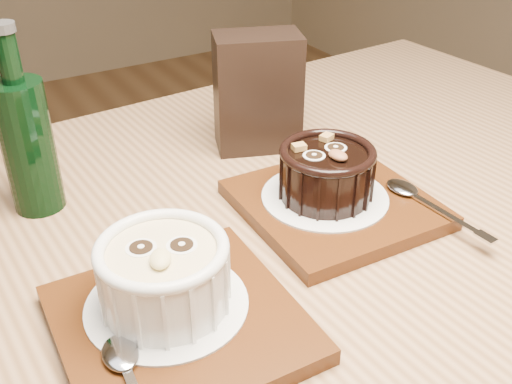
% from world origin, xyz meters
% --- Properties ---
extents(table, '(1.24, 0.87, 0.75)m').
position_xyz_m(table, '(0.21, -0.10, 0.66)').
color(table, brown).
rests_on(table, ground).
extents(tray_left, '(0.19, 0.19, 0.01)m').
position_xyz_m(tray_left, '(0.10, -0.15, 0.76)').
color(tray_left, '#4D250C').
rests_on(tray_left, table).
extents(doily_left, '(0.13, 0.13, 0.00)m').
position_xyz_m(doily_left, '(0.10, -0.13, 0.77)').
color(doily_left, white).
rests_on(doily_left, tray_left).
extents(ramekin_white, '(0.10, 0.10, 0.06)m').
position_xyz_m(ramekin_white, '(0.10, -0.13, 0.80)').
color(ramekin_white, white).
rests_on(ramekin_white, doily_left).
extents(tray_right, '(0.19, 0.19, 0.01)m').
position_xyz_m(tray_right, '(0.31, -0.07, 0.76)').
color(tray_right, '#4D250C').
rests_on(tray_right, table).
extents(doily_right, '(0.13, 0.13, 0.00)m').
position_xyz_m(doily_right, '(0.31, -0.06, 0.77)').
color(doily_right, white).
rests_on(doily_right, tray_right).
extents(ramekin_dark, '(0.10, 0.10, 0.06)m').
position_xyz_m(ramekin_dark, '(0.31, -0.06, 0.80)').
color(ramekin_dark, black).
rests_on(ramekin_dark, doily_right).
extents(spoon_right, '(0.03, 0.14, 0.01)m').
position_xyz_m(spoon_right, '(0.38, -0.13, 0.77)').
color(spoon_right, '#B9BBC2').
rests_on(spoon_right, tray_right).
extents(condiment_stand, '(0.11, 0.09, 0.14)m').
position_xyz_m(condiment_stand, '(0.32, 0.10, 0.82)').
color(condiment_stand, black).
rests_on(condiment_stand, table).
extents(green_bottle, '(0.05, 0.05, 0.19)m').
position_xyz_m(green_bottle, '(0.06, 0.09, 0.82)').
color(green_bottle, black).
rests_on(green_bottle, table).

